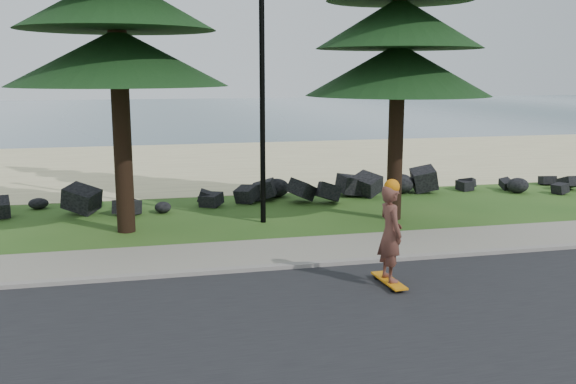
# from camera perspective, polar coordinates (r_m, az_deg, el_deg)

# --- Properties ---
(ground) EXTENTS (160.00, 160.00, 0.00)m
(ground) POSITION_cam_1_polar(r_m,az_deg,el_deg) (13.92, 0.30, -5.68)
(ground) COLOR #264D18
(ground) RESTS_ON ground
(road) EXTENTS (160.00, 7.00, 0.02)m
(road) POSITION_cam_1_polar(r_m,az_deg,el_deg) (9.85, 6.55, -12.80)
(road) COLOR black
(road) RESTS_ON ground
(kerb) EXTENTS (160.00, 0.20, 0.10)m
(kerb) POSITION_cam_1_polar(r_m,az_deg,el_deg) (13.07, 1.22, -6.55)
(kerb) COLOR gray
(kerb) RESTS_ON ground
(sidewalk) EXTENTS (160.00, 2.00, 0.08)m
(sidewalk) POSITION_cam_1_polar(r_m,az_deg,el_deg) (14.10, 0.11, -5.30)
(sidewalk) COLOR gray
(sidewalk) RESTS_ON ground
(beach_sand) EXTENTS (160.00, 15.00, 0.01)m
(beach_sand) POSITION_cam_1_polar(r_m,az_deg,el_deg) (27.94, -6.63, 2.58)
(beach_sand) COLOR tan
(beach_sand) RESTS_ON ground
(ocean) EXTENTS (160.00, 58.00, 0.01)m
(ocean) POSITION_cam_1_polar(r_m,az_deg,el_deg) (64.18, -10.42, 7.05)
(ocean) COLOR #30515D
(ocean) RESTS_ON ground
(seawall_boulders) EXTENTS (60.00, 2.40, 1.10)m
(seawall_boulders) POSITION_cam_1_polar(r_m,az_deg,el_deg) (19.25, -3.58, -1.08)
(seawall_boulders) COLOR black
(seawall_boulders) RESTS_ON ground
(lamp_post) EXTENTS (0.25, 0.14, 8.14)m
(lamp_post) POSITION_cam_1_polar(r_m,az_deg,el_deg) (16.48, -2.32, 11.43)
(lamp_post) COLOR black
(lamp_post) RESTS_ON ground
(skateboarder) EXTENTS (0.46, 1.08, 2.00)m
(skateboarder) POSITION_cam_1_polar(r_m,az_deg,el_deg) (11.89, 9.09, -3.66)
(skateboarder) COLOR orange
(skateboarder) RESTS_ON ground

